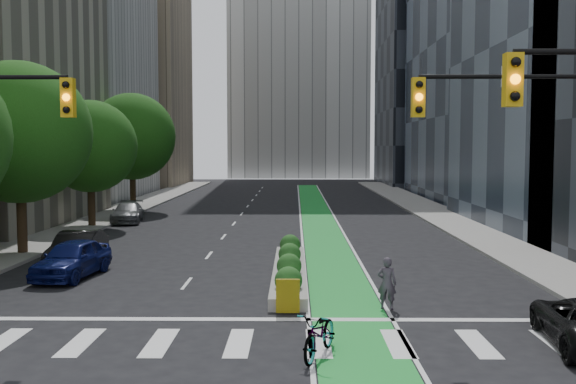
{
  "coord_description": "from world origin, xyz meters",
  "views": [
    {
      "loc": [
        1.4,
        -16.8,
        4.94
      ],
      "look_at": [
        1.11,
        10.52,
        3.0
      ],
      "focal_mm": 40.0,
      "sensor_mm": 36.0,
      "label": 1
    }
  ],
  "objects_px": {
    "cyclist": "(387,283)",
    "parked_car_left_near": "(72,259)",
    "parked_car_left_far": "(128,212)",
    "bicycle": "(320,333)",
    "parked_car_left_mid": "(77,250)",
    "median_planter": "(289,268)"
  },
  "relations": [
    {
      "from": "median_planter",
      "to": "bicycle",
      "type": "bearing_deg",
      "value": -84.94
    },
    {
      "from": "cyclist",
      "to": "parked_car_left_far",
      "type": "height_order",
      "value": "cyclist"
    },
    {
      "from": "median_planter",
      "to": "bicycle",
      "type": "distance_m",
      "value": 9.07
    },
    {
      "from": "bicycle",
      "to": "parked_car_left_near",
      "type": "xyz_separation_m",
      "value": [
        -9.0,
        9.03,
        0.17
      ]
    },
    {
      "from": "parked_car_left_mid",
      "to": "parked_car_left_far",
      "type": "xyz_separation_m",
      "value": [
        -1.99,
        15.56,
        -0.07
      ]
    },
    {
      "from": "bicycle",
      "to": "parked_car_left_far",
      "type": "relative_size",
      "value": 0.47
    },
    {
      "from": "bicycle",
      "to": "parked_car_left_mid",
      "type": "distance_m",
      "value": 14.63
    },
    {
      "from": "parked_car_left_far",
      "to": "parked_car_left_mid",
      "type": "bearing_deg",
      "value": -90.48
    },
    {
      "from": "parked_car_left_near",
      "to": "cyclist",
      "type": "bearing_deg",
      "value": -15.22
    },
    {
      "from": "cyclist",
      "to": "parked_car_left_mid",
      "type": "distance_m",
      "value": 13.49
    },
    {
      "from": "cyclist",
      "to": "parked_car_left_mid",
      "type": "xyz_separation_m",
      "value": [
        -11.71,
        6.69,
        -0.08
      ]
    },
    {
      "from": "cyclist",
      "to": "parked_car_left_mid",
      "type": "relative_size",
      "value": 0.36
    },
    {
      "from": "cyclist",
      "to": "parked_car_left_near",
      "type": "distance_m",
      "value": 12.11
    },
    {
      "from": "parked_car_left_mid",
      "to": "parked_car_left_far",
      "type": "bearing_deg",
      "value": 94.74
    },
    {
      "from": "bicycle",
      "to": "parked_car_left_far",
      "type": "bearing_deg",
      "value": 133.36
    },
    {
      "from": "median_planter",
      "to": "parked_car_left_near",
      "type": "relative_size",
      "value": 2.43
    },
    {
      "from": "parked_car_left_near",
      "to": "median_planter",
      "type": "bearing_deg",
      "value": 7.21
    },
    {
      "from": "median_planter",
      "to": "parked_car_left_far",
      "type": "bearing_deg",
      "value": 121.25
    },
    {
      "from": "parked_car_left_near",
      "to": "parked_car_left_far",
      "type": "relative_size",
      "value": 0.94
    },
    {
      "from": "cyclist",
      "to": "parked_car_left_near",
      "type": "relative_size",
      "value": 0.38
    },
    {
      "from": "median_planter",
      "to": "bicycle",
      "type": "xyz_separation_m",
      "value": [
        0.8,
        -9.04,
        0.18
      ]
    },
    {
      "from": "cyclist",
      "to": "parked_car_left_far",
      "type": "bearing_deg",
      "value": -41.48
    }
  ]
}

